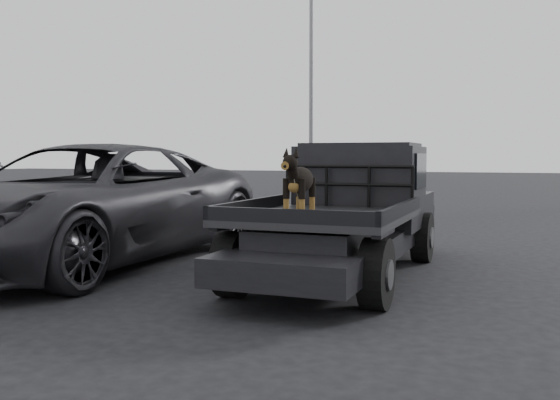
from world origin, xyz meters
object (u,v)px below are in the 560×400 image
at_px(dog, 300,185).
at_px(floodlight_near, 311,36).
at_px(flatbed_ute, 343,242).
at_px(parked_suv, 85,203).

height_order(dog, floodlight_near, floodlight_near).
bearing_deg(flatbed_ute, dog, -92.32).
bearing_deg(parked_suv, floodlight_near, 98.69).
relative_size(dog, floodlight_near, 0.06).
height_order(dog, parked_suv, parked_suv).
distance_m(dog, parked_suv, 4.02).
bearing_deg(flatbed_ute, floodlight_near, 109.69).
xyz_separation_m(dog, parked_suv, (-3.83, 1.15, -0.39)).
relative_size(flatbed_ute, parked_suv, 0.83).
xyz_separation_m(flatbed_ute, parked_suv, (-3.89, -0.43, 0.44)).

